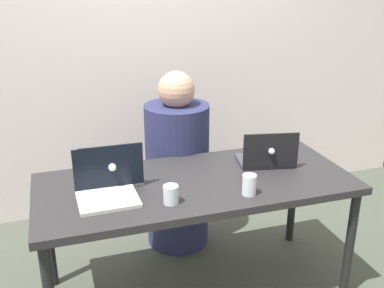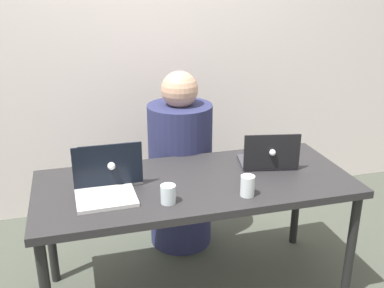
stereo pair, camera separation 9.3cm
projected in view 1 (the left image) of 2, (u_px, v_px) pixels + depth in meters
back_wall at (145, 49)px, 3.25m from camera, size 4.50×0.10×2.42m
desk at (196, 191)px, 2.39m from camera, size 1.66×0.71×0.70m
person_at_center at (177, 170)px, 2.92m from camera, size 0.46×0.46×1.17m
laptop_front_left at (106, 188)px, 2.17m from camera, size 0.29×0.28×0.23m
laptop_back_right at (267, 157)px, 2.55m from camera, size 0.35×0.28×0.21m
laptop_back_left at (111, 174)px, 2.32m from camera, size 0.32×0.28×0.24m
water_glass_right at (249, 186)px, 2.20m from camera, size 0.07×0.07×0.10m
water_glass_left at (171, 196)px, 2.12m from camera, size 0.07×0.07×0.09m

